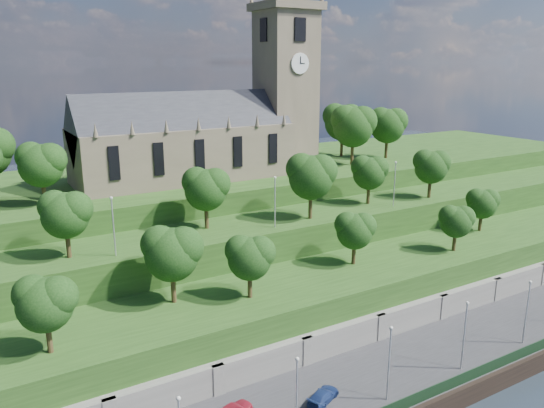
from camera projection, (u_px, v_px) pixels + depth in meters
promenade at (377, 383)px, 53.12m from camera, size 160.00×12.00×2.00m
fence at (418, 398)px, 48.21m from camera, size 160.00×0.10×1.20m
retaining_wall at (341, 344)px, 57.69m from camera, size 160.00×2.10×5.00m
embankment_lower at (310, 310)px, 62.32m from camera, size 160.00×12.00×8.00m
embankment_upper at (263, 264)px, 70.94m from camera, size 160.00×10.00×12.00m
hilltop at (201, 216)px, 88.02m from camera, size 160.00×32.00×15.00m
church at (212, 127)px, 81.19m from camera, size 38.60×12.35×27.60m
trees_lower at (288, 242)px, 58.78m from camera, size 65.31×9.14×8.29m
trees_upper at (293, 179)px, 69.27m from camera, size 58.15×8.56×8.79m
trees_hilltop at (243, 133)px, 82.73m from camera, size 73.35×15.96×10.25m
lamp_posts_promenade at (389, 358)px, 47.85m from camera, size 60.36×0.36×7.45m
lamp_posts_upper at (275, 197)px, 65.90m from camera, size 40.36×0.36×6.59m
car_right at (323, 396)px, 48.56m from camera, size 4.26×3.10×1.15m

